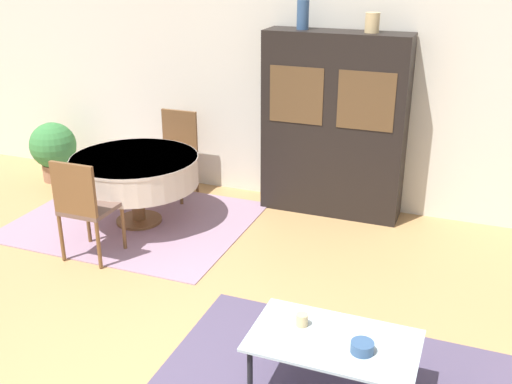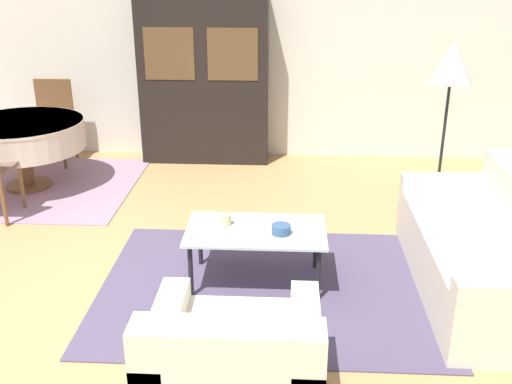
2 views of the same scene
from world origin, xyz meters
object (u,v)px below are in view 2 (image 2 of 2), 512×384
Objects in this scene: dining_chair_far at (52,116)px; bowl at (281,229)px; dining_table at (22,135)px; couch at (487,254)px; armchair at (234,369)px; display_cabinet at (204,81)px; floor_lamp at (452,70)px; cup at (226,220)px; coffee_table at (256,234)px.

bowl is (2.77, -2.81, -0.08)m from dining_chair_far.
dining_table is 3.38m from bowl.
couch is 1.55m from bowl.
couch is 5.12m from dining_chair_far.
dining_table is at bearing 127.46° from armchair.
display_cabinet is 2.12m from dining_table.
floor_lamp is 2.50m from cup.
cup reaches higher than coffee_table.
coffee_table is at bearing -75.24° from display_cabinet.
armchair reaches higher than bowl.
floor_lamp is at bearing -6.32° from dining_table.
bowl is at bearing -135.32° from floor_lamp.
armchair is 0.56× the size of floor_lamp.
dining_chair_far reaches higher than couch.
armchair is (-1.76, -1.42, 0.00)m from couch.
display_cabinet reaches higher than coffee_table.
display_cabinet is (-0.77, 2.92, 0.57)m from coffee_table.
display_cabinet is at bearing 29.93° from dining_table.
dining_chair_far is at bearing 162.47° from floor_lamp.
cup is (-0.19, 1.51, 0.19)m from armchair.
floor_lamp is at bearing 58.89° from armchair.
floor_lamp reaches higher than dining_table.
dining_chair_far reaches higher than bowl.
floor_lamp reaches higher than armchair.
floor_lamp is at bearing 40.06° from coffee_table.
armchair is 4.91m from dining_chair_far.
floor_lamp is at bearing 162.47° from dining_chair_far.
couch is at bearing -0.33° from coffee_table.
dining_table is at bearing 173.68° from floor_lamp.
floor_lamp is 2.28m from bowl.
dining_table is 4.36m from floor_lamp.
display_cabinet reaches higher than cup.
armchair is 6.49× the size of bowl.
bowl is at bearing -17.77° from cup.
cup is (2.35, -2.68, -0.08)m from dining_chair_far.
couch is at bearing -88.09° from floor_lamp.
dining_table is (-2.54, 3.32, 0.29)m from armchair.
floor_lamp reaches higher than cup.
display_cabinet reaches higher than bowl.
coffee_table is 7.39× the size of bowl.
cup is (-1.95, 0.08, 0.19)m from couch.
floor_lamp is 19.91× the size of cup.
armchair is 0.47× the size of display_cabinet.
dining_chair_far is at bearing 57.29° from couch.
armchair is at bearing -52.54° from dining_table.
coffee_table is at bearing 133.14° from dining_chair_far.
couch is at bearing -49.63° from display_cabinet.
floor_lamp is (2.45, -1.51, 0.43)m from display_cabinet.
display_cabinet is 1.86m from dining_chair_far.
bowl is (2.77, -1.94, -0.10)m from dining_table.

